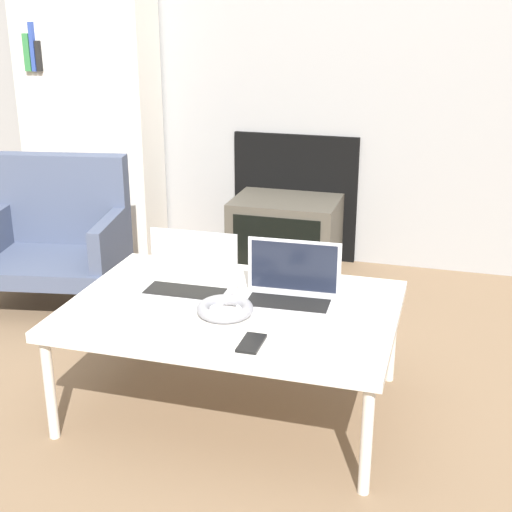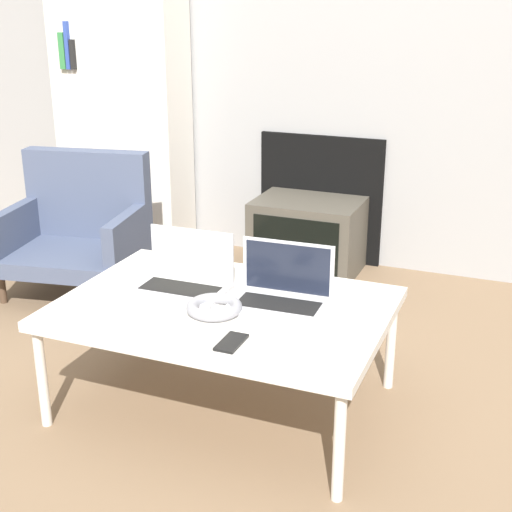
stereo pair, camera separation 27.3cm
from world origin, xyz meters
The scene contains 10 objects.
ground_plane centered at (0.00, 0.00, 0.00)m, with size 14.00×14.00×0.00m, color #7A6047.
wall_back centered at (0.00, 1.98, 1.29)m, with size 7.00×0.08×2.60m.
table centered at (0.00, 0.28, 0.38)m, with size 1.14×0.79×0.41m.
laptop_left centered at (-0.19, 0.36, 0.45)m, with size 0.34×0.22×0.21m.
laptop_right centered at (0.19, 0.36, 0.45)m, with size 0.34×0.23×0.21m.
headphones centered at (0.00, 0.20, 0.43)m, with size 0.19×0.19×0.04m.
phone centered at (0.15, 0.01, 0.41)m, with size 0.07×0.13×0.01m.
tv centered at (-0.16, 1.72, 0.20)m, with size 0.57×0.42×0.40m.
armchair centered at (-1.15, 1.04, 0.34)m, with size 0.74×0.65×0.70m.
bookshelf centered at (-1.32, 1.78, 0.95)m, with size 0.76×0.32×1.90m.
Camera 1 is at (0.71, -1.89, 1.42)m, focal length 50.00 mm.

